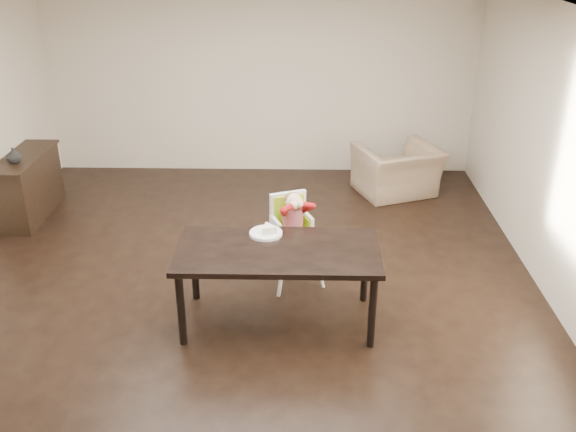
# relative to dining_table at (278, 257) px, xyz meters

# --- Properties ---
(ground) EXTENTS (7.00, 7.00, 0.00)m
(ground) POSITION_rel_dining_table_xyz_m (-0.38, 0.45, -0.67)
(ground) COLOR black
(ground) RESTS_ON ground
(room_walls) EXTENTS (6.02, 7.02, 2.71)m
(room_walls) POSITION_rel_dining_table_xyz_m (-0.38, 0.45, 1.18)
(room_walls) COLOR beige
(room_walls) RESTS_ON ground
(dining_table) EXTENTS (1.80, 0.90, 0.75)m
(dining_table) POSITION_rel_dining_table_xyz_m (0.00, 0.00, 0.00)
(dining_table) COLOR black
(dining_table) RESTS_ON ground
(high_chair) EXTENTS (0.53, 0.53, 0.98)m
(high_chair) POSITION_rel_dining_table_xyz_m (0.11, 0.75, 0.02)
(high_chair) COLOR white
(high_chair) RESTS_ON ground
(plate) EXTENTS (0.35, 0.35, 0.09)m
(plate) POSITION_rel_dining_table_xyz_m (-0.11, 0.28, 0.11)
(plate) COLOR white
(plate) RESTS_ON dining_table
(armchair) EXTENTS (1.18, 0.98, 0.88)m
(armchair) POSITION_rel_dining_table_xyz_m (1.48, 3.06, -0.23)
(armchair) COLOR #9B8163
(armchair) RESTS_ON ground
(sideboard) EXTENTS (0.44, 1.26, 0.79)m
(sideboard) POSITION_rel_dining_table_xyz_m (-3.16, 2.25, -0.27)
(sideboard) COLOR black
(sideboard) RESTS_ON ground
(vase) EXTENTS (0.19, 0.20, 0.17)m
(vase) POSITION_rel_dining_table_xyz_m (-3.16, 2.01, 0.21)
(vase) COLOR #99999E
(vase) RESTS_ON sideboard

